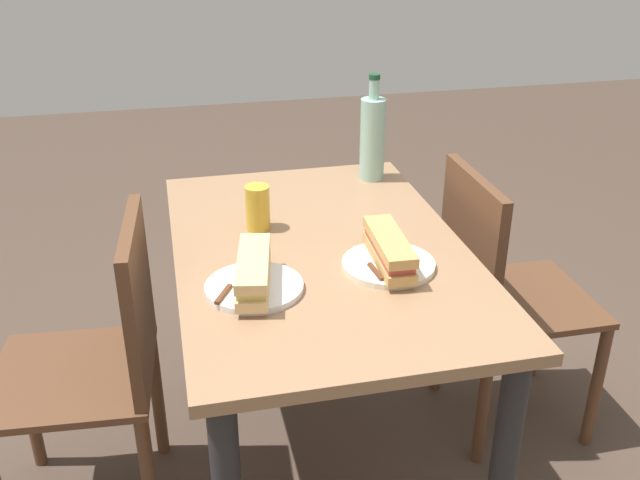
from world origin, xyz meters
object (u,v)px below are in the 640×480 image
Objects in this scene: water_bottle at (373,137)px; plate_near at (254,287)px; dining_table at (320,288)px; plate_far at (388,264)px; baguette_sandwich_far at (389,249)px; chair_far at (105,357)px; baguette_sandwich_near at (253,271)px; beer_glass at (258,208)px; knife_near at (230,286)px; knife_far at (370,264)px; chair_near at (497,288)px.

plate_near is at bearing 143.27° from water_bottle.
dining_table is at bearing -47.31° from plate_near.
baguette_sandwich_far is at bearing 0.00° from plate_far.
baguette_sandwich_near is at bearing -115.12° from chair_far.
plate_near is at bearing 169.93° from beer_glass.
plate_near is 0.86× the size of baguette_sandwich_near.
plate_far is 0.60m from water_bottle.
plate_near is 1.36× the size of knife_near.
beer_glass is (0.29, 0.27, 0.01)m from baguette_sandwich_far.
knife_far is 0.37m from beer_glass.
beer_glass is at bearing 43.44° from plate_far.
knife_far is (-0.25, 0.47, 0.26)m from chair_near.
plate_far is 1.86× the size of beer_glass.
plate_far is at bearing -136.01° from dining_table.
water_bottle is (0.61, -0.46, 0.08)m from baguette_sandwich_near.
chair_far reaches higher than plate_near.
water_bottle reaches higher than dining_table.
baguette_sandwich_near is 0.33m from beer_glass.
dining_table is at bearing -89.36° from chair_far.
chair_far is at bearing 64.88° from baguette_sandwich_near.
water_bottle is at bearing -12.39° from plate_far.
knife_far is at bearing 100.51° from baguette_sandwich_far.
plate_far is at bearing 0.00° from baguette_sandwich_far.
dining_table is at bearing -137.10° from beer_glass.
chair_near is 3.75× the size of plate_near.
beer_glass is at bearing 36.91° from knife_far.
knife_near reaches higher than dining_table.
chair_far is at bearing 90.64° from dining_table.
plate_near is 1.00× the size of plate_far.
chair_far is 3.34× the size of baguette_sandwich_far.
water_bottle reaches higher than knife_near.
knife_far reaches higher than plate_near.
plate_far is 0.69× the size of water_bottle.
baguette_sandwich_near is 1.03× the size of baguette_sandwich_far.
dining_table is at bearing 148.76° from water_bottle.
baguette_sandwich_far is at bearing 119.22° from chair_near.
water_bottle reaches higher than chair_near.
plate_near is at bearing 96.41° from plate_far.
baguette_sandwich_near is 1.44× the size of knife_far.
knife_far is at bearing -143.09° from beer_glass.
knife_far is 0.62m from water_bottle.
chair_near is 3.75× the size of plate_far.
plate_far is at bearing 119.22° from chair_near.
chair_near reaches higher than plate_near.
water_bottle reaches higher than baguette_sandwich_near.
chair_far is 0.71m from knife_far.
water_bottle is (0.34, 0.30, 0.38)m from chair_near.
dining_table is 4.31× the size of baguette_sandwich_near.
knife_near is at bearing 108.78° from chair_near.
plate_near is at bearing 95.68° from knife_far.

